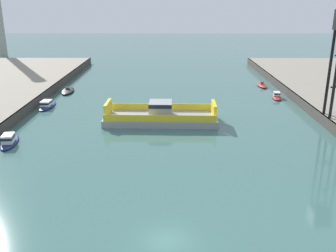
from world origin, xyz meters
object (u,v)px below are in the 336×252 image
at_px(moored_boat_mid_right, 47,105).
at_px(moored_boat_upstream_b, 262,85).
at_px(chain_ferry, 161,116).
at_px(moored_boat_far_left, 68,91).
at_px(moored_boat_near_right, 277,96).
at_px(moored_boat_far_right, 9,140).

height_order(moored_boat_mid_right, moored_boat_upstream_b, moored_boat_mid_right).
bearing_deg(chain_ferry, moored_boat_far_left, 134.54).
relative_size(chain_ferry, moored_boat_upstream_b, 3.29).
height_order(chain_ferry, moored_boat_near_right, chain_ferry).
bearing_deg(moored_boat_far_right, moored_boat_mid_right, 91.86).
distance_m(moored_boat_near_right, moored_boat_far_left, 43.87).
bearing_deg(moored_boat_far_left, chain_ferry, -45.46).
relative_size(chain_ferry, moored_boat_mid_right, 2.66).
bearing_deg(moored_boat_near_right, moored_boat_upstream_b, 92.53).
distance_m(chain_ferry, moored_boat_far_right, 22.88).
distance_m(moored_boat_far_left, moored_boat_far_right, 30.79).
distance_m(moored_boat_mid_right, moored_boat_upstream_b, 47.15).
height_order(moored_boat_mid_right, moored_boat_far_left, moored_boat_mid_right).
height_order(moored_boat_near_right, moored_boat_far_right, moored_boat_far_right).
bearing_deg(moored_boat_mid_right, moored_boat_near_right, 8.80).
relative_size(moored_boat_near_right, moored_boat_far_left, 0.69).
bearing_deg(moored_boat_near_right, chain_ferry, -145.92).
distance_m(chain_ferry, moored_boat_mid_right, 22.95).
xyz_separation_m(chain_ferry, moored_boat_mid_right, (-21.22, 8.72, -0.56)).
distance_m(moored_boat_mid_right, moored_boat_far_left, 12.17).
distance_m(moored_boat_far_left, moored_boat_upstream_b, 43.42).
bearing_deg(moored_boat_far_right, chain_ferry, 25.69).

